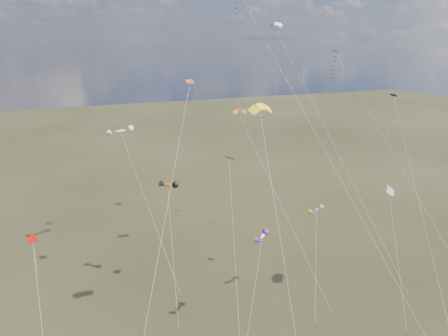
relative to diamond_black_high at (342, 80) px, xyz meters
name	(u,v)px	position (x,y,z in m)	size (l,w,h in m)	color
diamond_black_high	(342,80)	(0.00, 0.00, 0.00)	(9.74, 25.04, 32.74)	black
diamond_navy_tall	(255,33)	(-18.09, -3.39, 7.38)	(10.56, 36.18, 41.75)	#0B0B4C
diamond_black_mid	(232,202)	(-25.89, -14.05, -13.02)	(4.45, 14.17, 19.85)	black
diamond_red_low	(36,267)	(-48.43, -18.99, -14.47)	(1.19, 13.76, 16.25)	#BD0500
diamond_navy_right	(394,129)	(-4.32, -17.36, -4.55)	(2.34, 17.10, 27.77)	#061643
diamond_orange_center	(176,161)	(-32.68, -12.92, -7.16)	(13.84, 21.90, 29.53)	#E44918
parafoil_yellow	(261,108)	(-24.54, -18.93, -0.35)	(3.99, 18.49, 28.36)	yellow
parafoil_blue_white	(277,26)	(-8.67, 7.67, 8.80)	(8.11, 30.96, 37.64)	#1B53AA
parafoil_striped	(390,189)	(-5.44, -19.32, -12.12)	(3.93, 9.78, 16.51)	#D19705
parafoil_tricolor	(241,112)	(-19.31, -1.41, -3.97)	(6.22, 20.44, 24.67)	yellow
novelty_orange_black	(168,185)	(-32.03, -5.13, -13.02)	(3.52, 13.12, 15.51)	#D65909
novelty_white_purple	(262,237)	(-23.99, -19.08, -15.76)	(6.40, 7.53, 12.64)	silver
novelty_redwhite_stripe	(121,131)	(-36.48, 7.22, -7.48)	(6.66, 18.98, 21.08)	red
novelty_blue_yellow	(317,210)	(-14.32, -15.89, -15.20)	(4.69, 7.28, 13.17)	blue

